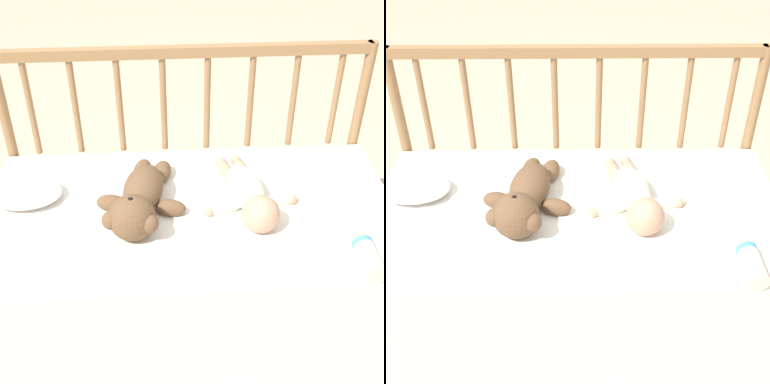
{
  "view_description": "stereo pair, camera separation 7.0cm",
  "coord_description": "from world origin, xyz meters",
  "views": [
    {
      "loc": [
        -0.08,
        -1.28,
        1.59
      ],
      "look_at": [
        0.0,
        0.01,
        0.6
      ],
      "focal_mm": 50.0,
      "sensor_mm": 36.0,
      "label": 1
    },
    {
      "loc": [
        -0.01,
        -1.29,
        1.59
      ],
      "look_at": [
        0.0,
        0.01,
        0.6
      ],
      "focal_mm": 50.0,
      "sensor_mm": 36.0,
      "label": 2
    }
  ],
  "objects": [
    {
      "name": "teddy_bear",
      "position": [
        -0.16,
        -0.01,
        0.6
      ],
      "size": [
        0.28,
        0.42,
        0.14
      ],
      "color": "brown",
      "rests_on": "crib_mattress"
    },
    {
      "name": "baby",
      "position": [
        0.18,
        0.01,
        0.58
      ],
      "size": [
        0.32,
        0.42,
        0.11
      ],
      "color": "#EAEACC",
      "rests_on": "crib_mattress"
    },
    {
      "name": "blanket",
      "position": [
        0.02,
        0.05,
        0.54
      ],
      "size": [
        0.85,
        0.55,
        0.01
      ],
      "color": "white",
      "rests_on": "crib_mattress"
    },
    {
      "name": "ground_plane",
      "position": [
        0.0,
        0.0,
        0.0
      ],
      "size": [
        12.0,
        12.0,
        0.0
      ],
      "primitive_type": "plane",
      "color": "#C6B293"
    },
    {
      "name": "crib_rail",
      "position": [
        0.0,
        0.36,
        0.65
      ],
      "size": [
        1.28,
        0.04,
        0.92
      ],
      "color": "#997047",
      "rests_on": "ground_plane"
    },
    {
      "name": "small_pillow",
      "position": [
        -0.52,
        0.08,
        0.57
      ],
      "size": [
        0.23,
        0.16,
        0.06
      ],
      "color": "white",
      "rests_on": "crib_mattress"
    },
    {
      "name": "crib_mattress",
      "position": [
        0.0,
        0.0,
        0.27
      ],
      "size": [
        1.28,
        0.68,
        0.54
      ],
      "color": "white",
      "rests_on": "ground_plane"
    },
    {
      "name": "baby_bottle",
      "position": [
        0.46,
        -0.26,
        0.57
      ],
      "size": [
        0.06,
        0.16,
        0.06
      ],
      "color": "#F4E5CC",
      "rests_on": "crib_mattress"
    }
  ]
}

